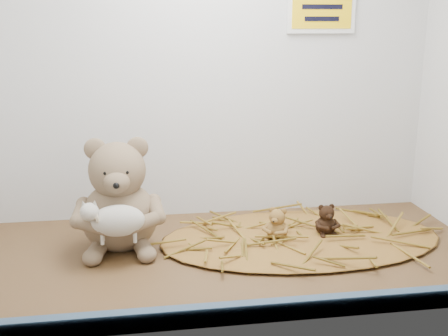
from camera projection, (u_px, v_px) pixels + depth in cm
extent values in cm
cube|color=#452818|center=(225.00, 256.00, 126.90)|extent=(120.00, 60.00, 0.40)
cube|color=silver|center=(207.00, 47.00, 144.13)|extent=(120.00, 0.40, 90.00)
cube|color=#3A546F|center=(251.00, 312.00, 98.92)|extent=(119.28, 2.20, 3.60)
ellipsoid|color=brown|center=(301.00, 238.00, 135.64)|extent=(68.50, 39.77, 1.33)
cube|color=#E6B50B|center=(322.00, 7.00, 145.49)|extent=(16.00, 1.20, 11.00)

